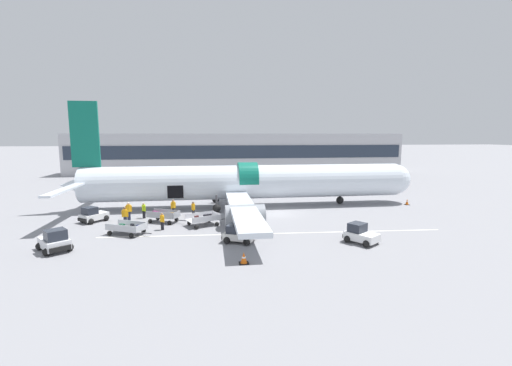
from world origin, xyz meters
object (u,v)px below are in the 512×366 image
(ground_crew_loader_b, at_px, (162,221))
(ground_crew_marshal, at_px, (125,216))
(baggage_cart_empty, at_px, (128,229))
(ground_crew_supervisor, at_px, (129,211))
(baggage_tug_rear, at_px, (55,242))
(ground_crew_loader_a, at_px, (193,209))
(baggage_tug_lead, at_px, (361,235))
(baggage_tug_mid, at_px, (93,215))
(ground_crew_driver, at_px, (144,210))
(baggage_tug_spare, at_px, (238,234))
(baggage_cart_loading, at_px, (164,217))
(airplane, at_px, (243,183))
(baggage_cart_queued, at_px, (204,220))
(ground_crew_helper, at_px, (173,207))

(ground_crew_loader_b, xyz_separation_m, ground_crew_marshal, (-3.63, 2.05, 0.11))
(baggage_cart_empty, distance_m, ground_crew_supervisor, 5.15)
(baggage_tug_rear, distance_m, ground_crew_loader_b, 8.40)
(ground_crew_loader_b, bearing_deg, ground_crew_loader_a, 60.35)
(baggage_tug_lead, xyz_separation_m, baggage_tug_mid, (-22.86, 9.68, -0.01))
(baggage_tug_mid, xyz_separation_m, ground_crew_driver, (4.61, 0.86, 0.21))
(baggage_tug_spare, xyz_separation_m, ground_crew_marshal, (-10.02, 6.32, 0.33))
(ground_crew_loader_a, bearing_deg, baggage_cart_loading, -148.04)
(baggage_tug_lead, relative_size, ground_crew_supervisor, 1.58)
(ground_crew_loader_a, bearing_deg, airplane, 39.50)
(baggage_cart_queued, height_order, ground_crew_helper, ground_crew_helper)
(ground_crew_loader_b, relative_size, ground_crew_marshal, 0.88)
(baggage_tug_rear, bearing_deg, ground_crew_supervisor, 69.60)
(baggage_tug_rear, xyz_separation_m, baggage_tug_spare, (13.37, 0.40, -0.12))
(ground_crew_loader_b, height_order, ground_crew_supervisor, ground_crew_supervisor)
(baggage_tug_lead, height_order, ground_crew_supervisor, ground_crew_supervisor)
(airplane, xyz_separation_m, baggage_cart_empty, (-10.83, -10.03, -2.37))
(airplane, relative_size, ground_crew_supervisor, 22.53)
(baggage_cart_empty, height_order, ground_crew_loader_b, ground_crew_loader_b)
(airplane, relative_size, ground_crew_driver, 25.53)
(baggage_cart_empty, distance_m, ground_crew_driver, 5.69)
(ground_crew_helper, bearing_deg, baggage_cart_queued, -53.20)
(ground_crew_loader_a, bearing_deg, ground_crew_driver, 176.93)
(baggage_tug_lead, height_order, baggage_tug_mid, baggage_tug_lead)
(baggage_tug_lead, xyz_separation_m, baggage_tug_rear, (-22.81, 1.18, 0.06))
(airplane, relative_size, baggage_tug_spare, 14.45)
(baggage_tug_rear, xyz_separation_m, baggage_cart_queued, (10.63, 5.72, -0.14))
(baggage_tug_spare, distance_m, ground_crew_loader_a, 9.52)
(baggage_cart_queued, bearing_deg, baggage_cart_empty, -162.32)
(baggage_cart_empty, height_order, ground_crew_supervisor, ground_crew_supervisor)
(baggage_cart_queued, distance_m, ground_crew_helper, 5.39)
(baggage_cart_empty, relative_size, ground_crew_supervisor, 2.20)
(baggage_tug_spare, xyz_separation_m, ground_crew_supervisor, (-10.13, 8.30, 0.37))
(ground_crew_helper, bearing_deg, baggage_tug_mid, -168.44)
(baggage_tug_spare, distance_m, ground_crew_loader_b, 7.69)
(baggage_tug_lead, xyz_separation_m, ground_crew_loader_a, (-13.31, 10.28, 0.22))
(ground_crew_driver, relative_size, ground_crew_supervisor, 0.88)
(baggage_cart_queued, bearing_deg, ground_crew_driver, 149.00)
(ground_crew_marshal, bearing_deg, ground_crew_supervisor, 93.23)
(baggage_tug_rear, height_order, baggage_tug_spare, baggage_tug_rear)
(ground_crew_driver, relative_size, ground_crew_marshal, 0.91)
(baggage_tug_lead, distance_m, ground_crew_helper, 19.05)
(baggage_cart_queued, relative_size, baggage_cart_empty, 0.96)
(baggage_tug_lead, distance_m, baggage_tug_spare, 9.57)
(ground_crew_supervisor, bearing_deg, ground_crew_loader_b, -47.13)
(airplane, xyz_separation_m, ground_crew_loader_b, (-8.12, -9.04, -2.04))
(baggage_cart_loading, height_order, ground_crew_supervisor, ground_crew_supervisor)
(baggage_tug_rear, height_order, baggage_cart_loading, baggage_tug_rear)
(ground_crew_driver, bearing_deg, ground_crew_marshal, -114.64)
(baggage_tug_spare, height_order, baggage_cart_queued, baggage_tug_spare)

